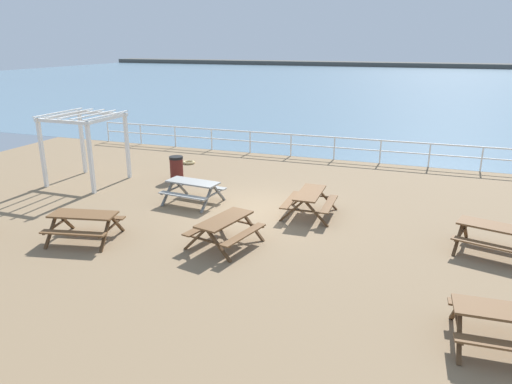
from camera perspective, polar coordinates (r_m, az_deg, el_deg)
ground_plane at (r=15.57m, az=0.13°, el=-2.53°), size 30.00×24.00×0.20m
sea_band at (r=66.89m, az=15.92°, el=12.56°), size 142.00×90.00×0.01m
distant_shoreline at (r=109.74m, az=17.77°, el=14.18°), size 142.00×6.00×1.80m
seaward_railing at (r=22.52m, az=6.82°, el=5.99°), size 23.07×0.07×1.08m
picnic_table_near_left at (r=9.75m, az=27.91°, el=-13.44°), size 1.88×1.63×0.80m
picnic_table_near_right at (r=14.98m, az=6.50°, el=-0.70°), size 1.58×1.83×0.80m
picnic_table_mid_centre at (r=13.69m, az=26.85°, el=-4.39°), size 2.13×1.93×0.80m
picnic_table_far_left at (r=12.74m, az=-3.80°, el=-4.00°), size 1.87×2.09×0.80m
picnic_table_far_right at (r=13.90m, az=-20.06°, el=-3.20°), size 2.07×1.85×0.80m
picnic_table_seaward at (r=16.15m, az=-7.61°, el=0.63°), size 1.96×1.72×0.80m
lattice_pergola at (r=19.28m, az=-20.02°, el=6.83°), size 2.47×2.59×2.70m
litter_bin at (r=19.08m, az=-9.56°, el=2.88°), size 0.55×0.55×0.95m
rope_coil at (r=21.65m, az=-8.10°, el=3.56°), size 0.55×0.55×0.11m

